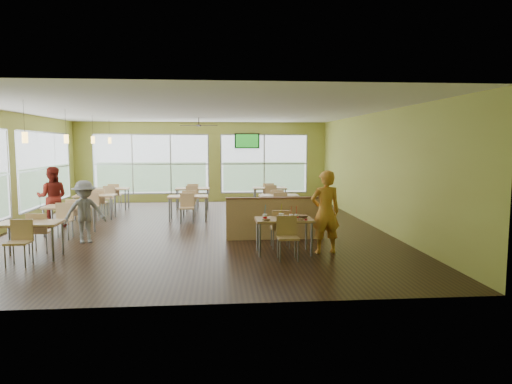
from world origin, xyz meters
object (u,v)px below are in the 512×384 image
(half_wall_divider, at_px, (275,218))
(man_plaid, at_px, (325,212))
(food_basket, at_px, (302,216))
(main_table, at_px, (284,224))

(half_wall_divider, bearing_deg, man_plaid, -59.43)
(man_plaid, height_order, food_basket, man_plaid)
(main_table, distance_m, man_plaid, 0.92)
(main_table, height_order, half_wall_divider, half_wall_divider)
(man_plaid, xyz_separation_m, food_basket, (-0.47, 0.11, -0.10))
(main_table, height_order, man_plaid, man_plaid)
(main_table, relative_size, half_wall_divider, 0.63)
(half_wall_divider, distance_m, food_basket, 1.46)
(main_table, xyz_separation_m, man_plaid, (0.88, -0.04, 0.26))
(half_wall_divider, bearing_deg, food_basket, -73.49)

